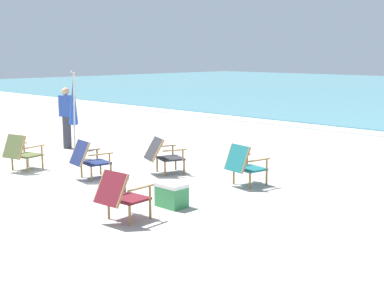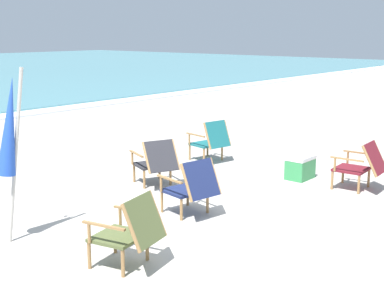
{
  "view_description": "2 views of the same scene",
  "coord_description": "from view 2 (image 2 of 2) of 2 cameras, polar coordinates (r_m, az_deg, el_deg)",
  "views": [
    {
      "loc": [
        8.75,
        -6.14,
        2.52
      ],
      "look_at": [
        0.47,
        2.33,
        0.5
      ],
      "focal_mm": 50.0,
      "sensor_mm": 36.0,
      "label": 1
    },
    {
      "loc": [
        -5.44,
        -4.6,
        2.49
      ],
      "look_at": [
        0.93,
        0.85,
        0.71
      ],
      "focal_mm": 50.0,
      "sensor_mm": 36.0,
      "label": 2
    }
  ],
  "objects": [
    {
      "name": "beach_chair_back_right",
      "position": [
        8.87,
        17.66,
        -2.07
      ],
      "size": [
        0.63,
        0.78,
        0.79
      ],
      "color": "maroon",
      "rests_on": "ground"
    },
    {
      "name": "ground_plane",
      "position": [
        7.55,
        0.34,
        -7.29
      ],
      "size": [
        80.0,
        80.0,
        0.0
      ],
      "primitive_type": "plane",
      "color": "#B2AAA0"
    },
    {
      "name": "beach_chair_back_left",
      "position": [
        7.29,
        -0.0,
        -4.46
      ],
      "size": [
        0.68,
        0.8,
        0.8
      ],
      "color": "#19234C",
      "rests_on": "ground"
    },
    {
      "name": "beach_chair_mid_center",
      "position": [
        10.33,
        2.04,
        0.45
      ],
      "size": [
        0.69,
        0.78,
        0.81
      ],
      "color": "#196066",
      "rests_on": "ground"
    },
    {
      "name": "beach_chair_front_left",
      "position": [
        5.77,
        -6.62,
        -9.04
      ],
      "size": [
        0.72,
        0.82,
        0.81
      ],
      "color": "#515B33",
      "rests_on": "ground"
    },
    {
      "name": "beach_chair_far_center",
      "position": [
        8.7,
        -3.85,
        -1.81
      ],
      "size": [
        0.81,
        0.92,
        0.78
      ],
      "color": "#28282D",
      "rests_on": "ground"
    },
    {
      "name": "umbrella_furled_blue",
      "position": [
        6.56,
        -18.89,
        1.61
      ],
      "size": [
        0.42,
        0.34,
        2.11
      ],
      "color": "#B7B2A8",
      "rests_on": "ground"
    },
    {
      "name": "cooler_box",
      "position": [
        9.35,
        11.47,
        -2.45
      ],
      "size": [
        0.49,
        0.35,
        0.4
      ],
      "color": "#338C4C",
      "rests_on": "ground"
    }
  ]
}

